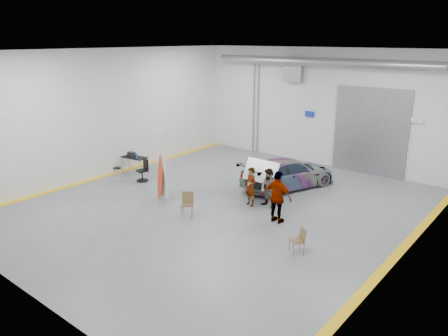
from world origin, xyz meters
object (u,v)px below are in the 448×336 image
Objects in this scene: person_a at (251,187)px; surfboard_display at (162,169)px; folding_chair_near at (188,209)px; folding_chair_far at (297,246)px; shop_stool at (118,175)px; work_table at (133,157)px; person_b at (269,188)px; office_chair at (143,172)px; sedan_car at (288,173)px; person_c at (278,197)px.

person_a is 3.70m from surfboard_display.
folding_chair_near is 4.68m from folding_chair_far.
folding_chair_far is (6.74, -0.68, -1.03)m from surfboard_display.
folding_chair_far is at bearing -19.95° from person_a.
folding_chair_near is (2.06, -0.68, -1.01)m from surfboard_display.
shop_stool is 1.80m from work_table.
folding_chair_near is at bearing -115.52° from person_b.
person_b is 3.29m from folding_chair_near.
office_chair is (1.39, -0.60, -0.35)m from work_table.
surfboard_display reaches higher than person_b.
person_b reaches higher than folding_chair_near.
person_a is at bearing 14.29° from shop_stool.
office_chair is at bearing -162.27° from person_b.
person_a is 2.08× the size of shop_stool.
person_a is at bearing 0.33° from work_table.
sedan_car is 6.30m from folding_chair_far.
office_chair is at bearing 0.39° from person_c.
surfboard_display reaches higher than folding_chair_far.
person_a is 6.58m from shop_stool.
person_a is 2.71m from folding_chair_near.
sedan_car is 5.37× the size of folding_chair_far.
person_a is 0.49× the size of surfboard_display.
work_table is (-7.80, -0.31, 0.01)m from person_b.
person_c reaches higher than work_table.
person_c is 2.29× the size of folding_chair_far.
office_chair reaches higher than folding_chair_near.
folding_chair_far is (4.68, 0.00, -0.02)m from folding_chair_near.
sedan_car is at bearing 42.15° from folding_chair_near.
shop_stool is at bearing 136.48° from folding_chair_near.
work_table is (-3.87, 1.67, -0.49)m from surfboard_display.
office_chair is at bearing -152.92° from folding_chair_far.
person_b is 1.55× the size of office_chair.
sedan_car is 7.78m from shop_stool.
surfboard_display is 3.53× the size of folding_chair_near.
sedan_car reaches higher than office_chair.
person_a is 5.76m from office_chair.
surfboard_display is at bearing -137.85° from person_a.
person_c is at bearing -5.44° from folding_chair_near.
person_a is 1.15× the size of work_table.
person_a reaches higher than office_chair.
person_c is at bearing 6.25° from shop_stool.
folding_chair_far is at bearing 2.22° from office_chair.
person_b reaches higher than office_chair.
folding_chair_far is (1.77, -1.65, -0.71)m from person_c.
work_table reaches higher than folding_chair_far.
person_b is 1.17× the size of work_table.
person_c is 2.52m from folding_chair_far.
work_table is 1.56m from office_chair.
folding_chair_far is at bearing 138.08° from person_c.
folding_chair_near reaches higher than folding_chair_far.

